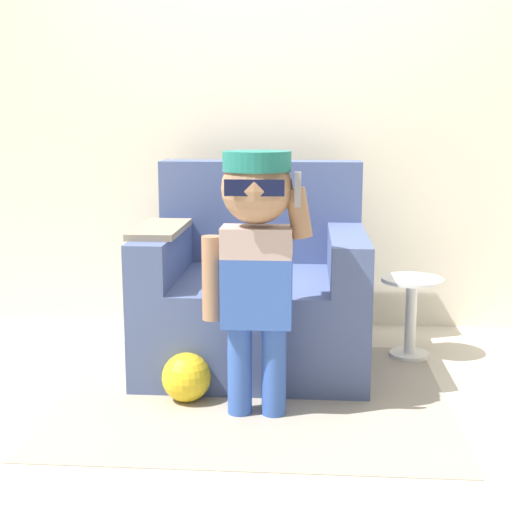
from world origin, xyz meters
TOP-DOWN VIEW (x-y plane):
  - ground_plane at (0.00, 0.00)m, footprint 10.00×10.00m
  - wall_back at (0.00, 0.79)m, footprint 10.00×0.05m
  - armchair at (-0.05, 0.15)m, footprint 1.06×0.98m
  - person_child at (0.01, -0.56)m, footprint 0.43×0.32m
  - side_table at (0.72, 0.21)m, footprint 0.31×0.31m
  - rug at (-0.02, -0.36)m, footprint 1.63×1.38m
  - toy_ball at (-0.30, -0.44)m, footprint 0.21×0.21m

SIDE VIEW (x-z plane):
  - ground_plane at x=0.00m, z-range 0.00..0.00m
  - rug at x=-0.02m, z-range 0.00..0.01m
  - toy_ball at x=-0.30m, z-range 0.00..0.21m
  - side_table at x=0.72m, z-range 0.04..0.45m
  - armchair at x=-0.05m, z-range -0.14..0.82m
  - person_child at x=0.01m, z-range 0.18..1.23m
  - wall_back at x=0.00m, z-range 0.00..2.60m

